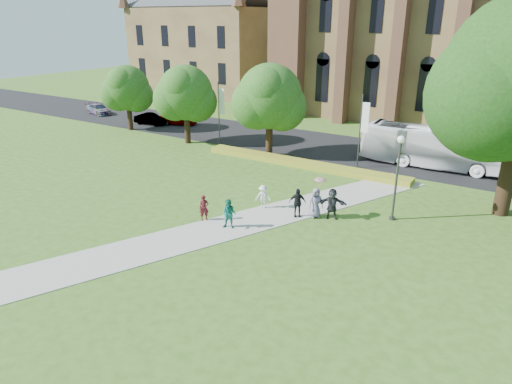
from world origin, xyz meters
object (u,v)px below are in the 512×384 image
Objects in this scene: car_1 at (151,119)px; car_2 at (98,109)px; tour_coach at (438,147)px; pedestrian_0 at (204,208)px; streetlamp at (398,168)px; car_0 at (179,119)px.

car_1 is 0.91× the size of car_2.
tour_coach is 7.66× the size of pedestrian_0.
tour_coach is at bearing -77.41° from car_2.
streetlamp is 31.66m from car_0.
streetlamp is 0.43× the size of tour_coach.
car_1 is at bearing 89.01° from tour_coach.
car_0 is at bearing -73.99° from car_2.
car_0 is (-28.66, 13.19, -2.56)m from streetlamp.
car_1 is at bearing 96.01° from pedestrian_0.
streetlamp is 12.38m from tour_coach.
car_2 is (-10.09, 0.96, -0.02)m from car_1.
car_2 is at bearing 163.25° from streetlamp.
car_1 is 28.17m from pedestrian_0.
pedestrian_0 is (-9.60, -6.26, -2.46)m from streetlamp.
streetlamp reaches higher than car_2.
pedestrian_0 is at bearing -146.90° from streetlamp.
car_2 is (-41.45, 0.21, -1.08)m from tour_coach.
car_1 is (-2.78, -1.66, -0.07)m from car_0.
car_0 is 27.23m from pedestrian_0.
tour_coach is 20.86m from pedestrian_0.
pedestrian_0 is at bearing 150.45° from tour_coach.
car_0 is 2.63× the size of pedestrian_0.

